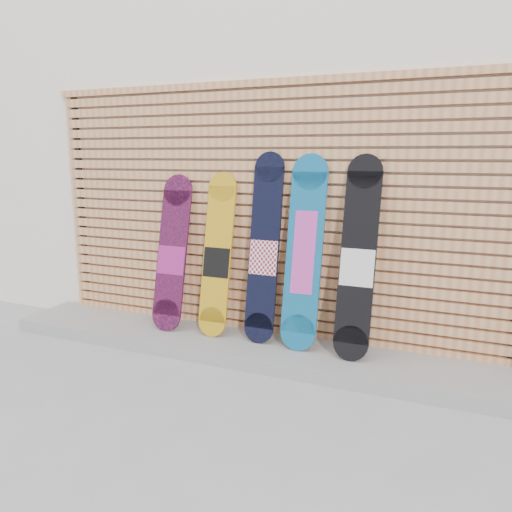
# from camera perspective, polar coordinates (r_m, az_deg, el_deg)

# --- Properties ---
(ground) EXTENTS (80.00, 80.00, 0.00)m
(ground) POSITION_cam_1_polar(r_m,az_deg,el_deg) (3.76, -2.64, -15.14)
(ground) COLOR gray
(ground) RESTS_ON ground
(building) EXTENTS (12.00, 5.00, 3.60)m
(building) POSITION_cam_1_polar(r_m,az_deg,el_deg) (6.60, 14.76, 12.16)
(building) COLOR silver
(building) RESTS_ON ground
(concrete_step) EXTENTS (4.60, 0.70, 0.12)m
(concrete_step) POSITION_cam_1_polar(r_m,az_deg,el_deg) (4.35, -0.58, -10.40)
(concrete_step) COLOR gray
(concrete_step) RESTS_ON ground
(slat_wall) EXTENTS (4.26, 0.08, 2.29)m
(slat_wall) POSITION_cam_1_polar(r_m,az_deg,el_deg) (4.33, 0.91, 5.20)
(slat_wall) COLOR #C37F51
(slat_wall) RESTS_ON ground
(snowboard_0) EXTENTS (0.29, 0.35, 1.39)m
(snowboard_0) POSITION_cam_1_polar(r_m,az_deg,el_deg) (4.58, -9.56, 0.27)
(snowboard_0) COLOR black
(snowboard_0) RESTS_ON concrete_step
(snowboard_1) EXTENTS (0.26, 0.32, 1.42)m
(snowboard_1) POSITION_cam_1_polar(r_m,az_deg,el_deg) (4.37, -4.44, 0.05)
(snowboard_1) COLOR #BE8B14
(snowboard_1) RESTS_ON concrete_step
(snowboard_2) EXTENTS (0.26, 0.31, 1.59)m
(snowboard_2) POSITION_cam_1_polar(r_m,az_deg,el_deg) (4.19, 0.94, 0.75)
(snowboard_2) COLOR black
(snowboard_2) RESTS_ON concrete_step
(snowboard_3) EXTENTS (0.30, 0.34, 1.58)m
(snowboard_3) POSITION_cam_1_polar(r_m,az_deg,el_deg) (4.06, 5.53, 0.41)
(snowboard_3) COLOR #0D5683
(snowboard_3) RESTS_ON concrete_step
(snowboard_4) EXTENTS (0.28, 0.38, 1.58)m
(snowboard_4) POSITION_cam_1_polar(r_m,az_deg,el_deg) (3.93, 11.57, -0.32)
(snowboard_4) COLOR black
(snowboard_4) RESTS_ON concrete_step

